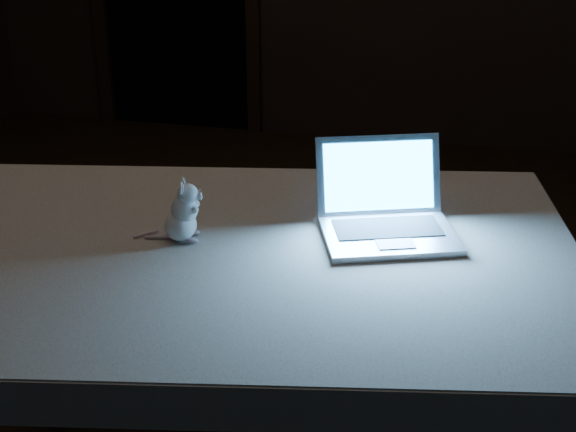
# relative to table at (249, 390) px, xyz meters

# --- Properties ---
(floor) EXTENTS (5.00, 5.00, 0.00)m
(floor) POSITION_rel_table_xyz_m (-0.20, 0.63, -0.40)
(floor) COLOR black
(floor) RESTS_ON ground
(table) EXTENTS (1.64, 1.21, 0.80)m
(table) POSITION_rel_table_xyz_m (0.00, 0.00, 0.00)
(table) COLOR black
(table) RESTS_ON floor
(tablecloth) EXTENTS (1.76, 1.34, 0.10)m
(tablecloth) POSITION_rel_table_xyz_m (0.02, 0.05, 0.36)
(tablecloth) COLOR beige
(tablecloth) RESTS_ON table
(laptop) EXTENTS (0.39, 0.37, 0.22)m
(laptop) POSITION_rel_table_xyz_m (0.33, 0.13, 0.52)
(laptop) COLOR silver
(laptop) RESTS_ON tablecloth
(plush_mouse) EXTENTS (0.14, 0.14, 0.15)m
(plush_mouse) POSITION_rel_table_xyz_m (-0.17, 0.02, 0.49)
(plush_mouse) COLOR white
(plush_mouse) RESTS_ON tablecloth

